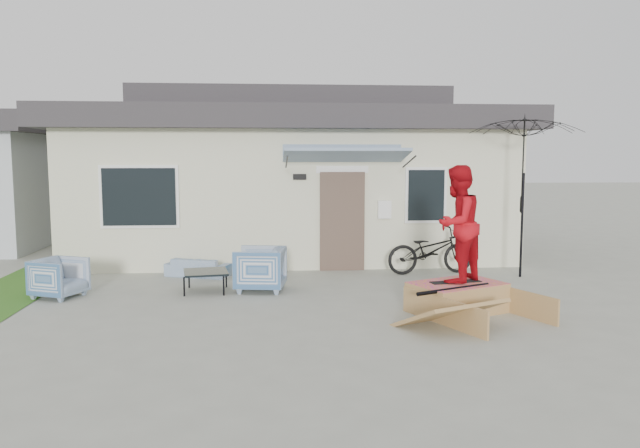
{
  "coord_description": "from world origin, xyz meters",
  "views": [
    {
      "loc": [
        -0.57,
        -8.39,
        2.45
      ],
      "look_at": [
        0.3,
        1.8,
        1.3
      ],
      "focal_mm": 34.47,
      "sensor_mm": 36.0,
      "label": 1
    }
  ],
  "objects": [
    {
      "name": "ground",
      "position": [
        0.0,
        0.0,
        0.0
      ],
      "size": [
        90.0,
        90.0,
        0.0
      ],
      "primitive_type": "plane",
      "color": "gray",
      "rests_on": "ground"
    },
    {
      "name": "house",
      "position": [
        0.0,
        7.99,
        1.94
      ],
      "size": [
        10.8,
        8.49,
        4.1
      ],
      "color": "beige",
      "rests_on": "ground"
    },
    {
      "name": "loveseat",
      "position": [
        -1.99,
        4.07,
        0.25
      ],
      "size": [
        1.34,
        0.79,
        0.5
      ],
      "primitive_type": "imported",
      "rotation": [
        0.0,
        0.0,
        2.79
      ],
      "color": "#2D5A8E",
      "rests_on": "ground"
    },
    {
      "name": "armchair_left",
      "position": [
        -4.17,
        2.37,
        0.38
      ],
      "size": [
        0.93,
        0.95,
        0.76
      ],
      "primitive_type": "imported",
      "rotation": [
        0.0,
        0.0,
        1.16
      ],
      "color": "#2D5A8E",
      "rests_on": "ground"
    },
    {
      "name": "armchair_right",
      "position": [
        -0.72,
        2.62,
        0.44
      ],
      "size": [
        0.92,
        0.97,
        0.88
      ],
      "primitive_type": "imported",
      "rotation": [
        0.0,
        0.0,
        -1.73
      ],
      "color": "#2D5A8E",
      "rests_on": "ground"
    },
    {
      "name": "coffee_table",
      "position": [
        -1.7,
        2.61,
        0.19
      ],
      "size": [
        0.87,
        0.87,
        0.38
      ],
      "primitive_type": "cube",
      "rotation": [
        0.0,
        0.0,
        0.16
      ],
      "color": "black",
      "rests_on": "ground"
    },
    {
      "name": "bicycle",
      "position": [
        2.78,
        3.93,
        0.59
      ],
      "size": [
        1.9,
        0.84,
        1.17
      ],
      "primitive_type": "imported",
      "rotation": [
        0.0,
        0.0,
        1.68
      ],
      "color": "black",
      "rests_on": "ground"
    },
    {
      "name": "patio_umbrella",
      "position": [
        4.51,
        3.44,
        1.75
      ],
      "size": [
        2.21,
        2.04,
        2.2
      ],
      "color": "black",
      "rests_on": "ground"
    },
    {
      "name": "skate_ramp",
      "position": [
        2.38,
        0.82,
        0.23
      ],
      "size": [
        2.0,
        2.23,
        0.46
      ],
      "primitive_type": null,
      "rotation": [
        0.0,
        0.0,
        0.43
      ],
      "color": "#9F7643",
      "rests_on": "ground"
    },
    {
      "name": "skateboard",
      "position": [
        2.36,
        0.86,
        0.48
      ],
      "size": [
        0.84,
        0.35,
        0.05
      ],
      "primitive_type": "cube",
      "rotation": [
        0.0,
        0.0,
        0.18
      ],
      "color": "black",
      "rests_on": "skate_ramp"
    },
    {
      "name": "skater",
      "position": [
        2.36,
        0.86,
        1.42
      ],
      "size": [
        1.12,
        1.11,
        1.82
      ],
      "primitive_type": "imported",
      "rotation": [
        0.0,
        0.0,
        3.89
      ],
      "color": "#B50C14",
      "rests_on": "skateboard"
    }
  ]
}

